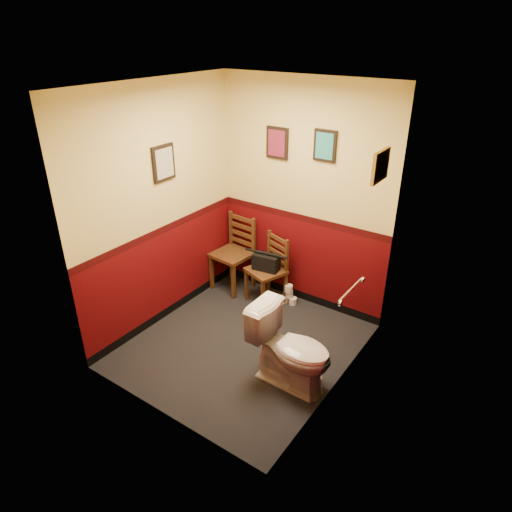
{
  "coord_description": "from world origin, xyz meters",
  "views": [
    {
      "loc": [
        2.4,
        -3.23,
        3.16
      ],
      "look_at": [
        0.0,
        0.25,
        1.0
      ],
      "focal_mm": 32.0,
      "sensor_mm": 36.0,
      "label": 1
    }
  ],
  "objects": [
    {
      "name": "wall_front",
      "position": [
        0.0,
        -1.2,
        1.35
      ],
      "size": [
        2.2,
        0.0,
        2.7
      ],
      "primitive_type": "cube",
      "rotation": [
        -1.57,
        0.0,
        0.0
      ],
      "color": "#4F070A",
      "rests_on": "ground"
    },
    {
      "name": "wall_back",
      "position": [
        0.0,
        1.2,
        1.35
      ],
      "size": [
        2.2,
        0.0,
        2.7
      ],
      "primitive_type": "cube",
      "rotation": [
        1.57,
        0.0,
        0.0
      ],
      "color": "#4F070A",
      "rests_on": "ground"
    },
    {
      "name": "floor",
      "position": [
        0.0,
        0.0,
        0.0
      ],
      "size": [
        2.2,
        2.4,
        0.0
      ],
      "primitive_type": "cube",
      "color": "black",
      "rests_on": "ground"
    },
    {
      "name": "wall_right",
      "position": [
        1.1,
        0.0,
        1.35
      ],
      "size": [
        0.0,
        2.4,
        2.7
      ],
      "primitive_type": "cube",
      "rotation": [
        1.57,
        0.0,
        -1.57
      ],
      "color": "#4F070A",
      "rests_on": "ground"
    },
    {
      "name": "framed_print_back_a",
      "position": [
        -0.35,
        1.18,
        1.95
      ],
      "size": [
        0.28,
        0.04,
        0.36
      ],
      "color": "black",
      "rests_on": "wall_back"
    },
    {
      "name": "toilet",
      "position": [
        0.72,
        -0.2,
        0.4
      ],
      "size": [
        0.83,
        0.47,
        0.81
      ],
      "primitive_type": "imported",
      "rotation": [
        0.0,
        0.0,
        1.56
      ],
      "color": "white",
      "rests_on": "floor"
    },
    {
      "name": "grab_bar",
      "position": [
        1.07,
        0.25,
        0.95
      ],
      "size": [
        0.05,
        0.56,
        0.06
      ],
      "color": "silver",
      "rests_on": "wall_right"
    },
    {
      "name": "ceiling",
      "position": [
        0.0,
        0.0,
        2.7
      ],
      "size": [
        2.2,
        2.4,
        0.0
      ],
      "primitive_type": "cube",
      "rotation": [
        3.14,
        0.0,
        0.0
      ],
      "color": "silver",
      "rests_on": "ground"
    },
    {
      "name": "chair_left",
      "position": [
        -0.85,
        0.98,
        0.49
      ],
      "size": [
        0.5,
        0.5,
        0.98
      ],
      "rotation": [
        0.0,
        0.0,
        -0.09
      ],
      "color": "#563319",
      "rests_on": "floor"
    },
    {
      "name": "tp_stack",
      "position": [
        -0.03,
        1.02,
        0.11
      ],
      "size": [
        0.21,
        0.12,
        0.27
      ],
      "color": "silver",
      "rests_on": "floor"
    },
    {
      "name": "toilet_brush",
      "position": [
        0.96,
        -0.12,
        0.07
      ],
      "size": [
        0.12,
        0.12,
        0.42
      ],
      "color": "silver",
      "rests_on": "floor"
    },
    {
      "name": "wall_left",
      "position": [
        -1.1,
        0.0,
        1.35
      ],
      "size": [
        0.0,
        2.4,
        2.7
      ],
      "primitive_type": "cube",
      "rotation": [
        1.57,
        0.0,
        1.57
      ],
      "color": "#4F070A",
      "rests_on": "ground"
    },
    {
      "name": "framed_print_back_b",
      "position": [
        0.25,
        1.18,
        2.0
      ],
      "size": [
        0.26,
        0.04,
        0.34
      ],
      "color": "black",
      "rests_on": "wall_back"
    },
    {
      "name": "framed_print_right",
      "position": [
        1.08,
        0.6,
        2.05
      ],
      "size": [
        0.04,
        0.34,
        0.28
      ],
      "color": "olive",
      "rests_on": "wall_right"
    },
    {
      "name": "framed_print_left",
      "position": [
        -1.08,
        0.1,
        1.85
      ],
      "size": [
        0.04,
        0.3,
        0.38
      ],
      "color": "black",
      "rests_on": "wall_left"
    },
    {
      "name": "handbag",
      "position": [
        -0.3,
        0.9,
        0.56
      ],
      "size": [
        0.34,
        0.2,
        0.23
      ],
      "rotation": [
        0.0,
        0.0,
        0.14
      ],
      "color": "black",
      "rests_on": "chair_right"
    },
    {
      "name": "chair_right",
      "position": [
        -0.28,
        0.93,
        0.44
      ],
      "size": [
        0.52,
        0.52,
        0.87
      ],
      "rotation": [
        0.0,
        0.0,
        -0.35
      ],
      "color": "#563319",
      "rests_on": "floor"
    }
  ]
}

